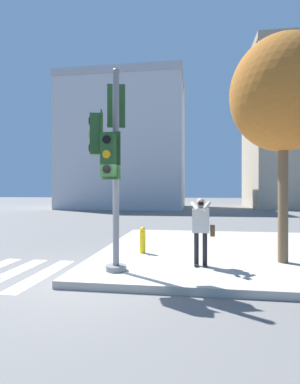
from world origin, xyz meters
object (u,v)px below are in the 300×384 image
Objects in this scene: person_photographer at (201,226)px; fire_hydrant at (143,240)px; traffic_signal_pole at (110,151)px; street_tree at (283,95)px.

person_photographer is 2.15× the size of fire_hydrant.
traffic_signal_pole reaches higher than person_photographer.
traffic_signal_pole reaches higher than fire_hydrant.
person_photographer is (2.03, 0.73, -1.73)m from traffic_signal_pole.
traffic_signal_pole is at bearing -161.14° from street_tree.
fire_hydrant is at bearing 170.65° from street_tree.
traffic_signal_pole is 2.76m from person_photographer.
person_photographer is 2.15m from fire_hydrant.
person_photographer reaches higher than fire_hydrant.
person_photographer is at bearing 19.74° from traffic_signal_pole.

